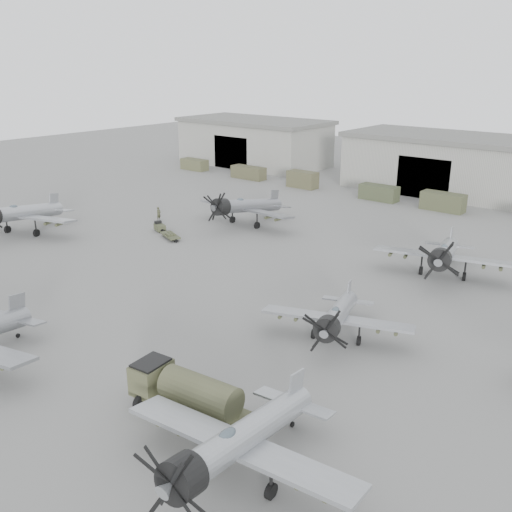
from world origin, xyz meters
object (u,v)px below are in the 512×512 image
at_px(aircraft_mid_2, 337,317).
at_px(tug_trailer, 164,230).
at_px(aircraft_far_1, 444,254).
at_px(ground_crew, 159,214).
at_px(fuel_tanker, 186,390).
at_px(aircraft_near_2, 235,443).
at_px(aircraft_mid_0, 18,214).
at_px(aircraft_far_0, 244,206).

distance_m(aircraft_mid_2, tug_trailer, 31.95).
distance_m(aircraft_mid_2, aircraft_far_1, 17.50).
bearing_deg(ground_crew, fuel_tanker, -133.86).
distance_m(fuel_tanker, tug_trailer, 36.84).
height_order(aircraft_mid_2, tug_trailer, aircraft_mid_2).
distance_m(aircraft_near_2, aircraft_far_1, 33.26).
distance_m(aircraft_mid_0, aircraft_far_0, 26.39).
relative_size(aircraft_mid_0, tug_trailer, 2.36).
height_order(aircraft_near_2, aircraft_mid_0, aircraft_mid_0).
relative_size(aircraft_far_0, aircraft_far_1, 1.02).
bearing_deg(ground_crew, aircraft_near_2, -131.71).
distance_m(aircraft_far_1, ground_crew, 36.13).
relative_size(aircraft_mid_0, fuel_tanker, 1.87).
height_order(aircraft_far_0, fuel_tanker, aircraft_far_0).
relative_size(aircraft_mid_2, ground_crew, 6.13).
xyz_separation_m(aircraft_near_2, ground_crew, (-39.26, 29.54, -1.42)).
distance_m(aircraft_far_0, tug_trailer, 10.23).
xyz_separation_m(aircraft_far_0, aircraft_far_1, (26.06, -1.59, -0.08)).
bearing_deg(aircraft_near_2, aircraft_mid_2, 99.07).
bearing_deg(aircraft_near_2, tug_trailer, 137.15).
xyz_separation_m(aircraft_far_0, tug_trailer, (-4.94, -8.73, -2.01)).
distance_m(aircraft_mid_0, tug_trailer, 16.86).
bearing_deg(aircraft_mid_0, aircraft_far_0, 28.61).
relative_size(aircraft_near_2, tug_trailer, 2.17).
xyz_separation_m(aircraft_mid_0, aircraft_far_0, (17.63, 19.63, -0.10)).
relative_size(fuel_tanker, tug_trailer, 1.26).
bearing_deg(fuel_tanker, aircraft_mid_0, 156.97).
xyz_separation_m(aircraft_near_2, tug_trailer, (-34.32, 25.95, -1.87)).
relative_size(aircraft_mid_0, ground_crew, 7.78).
height_order(aircraft_mid_0, aircraft_far_1, aircraft_mid_0).
relative_size(aircraft_near_2, aircraft_far_0, 0.95).
bearing_deg(tug_trailer, aircraft_far_1, 33.89).
height_order(aircraft_mid_0, aircraft_far_0, aircraft_mid_0).
bearing_deg(tug_trailer, aircraft_far_0, 81.43).
height_order(aircraft_mid_2, aircraft_far_0, aircraft_far_0).
distance_m(tug_trailer, ground_crew, 6.12).
bearing_deg(aircraft_far_1, aircraft_mid_2, -108.29).
bearing_deg(aircraft_mid_2, fuel_tanker, -118.54).
height_order(aircraft_far_0, tug_trailer, aircraft_far_0).
height_order(aircraft_mid_0, tug_trailer, aircraft_mid_0).
distance_m(aircraft_far_0, fuel_tanker, 39.84).
relative_size(aircraft_near_2, aircraft_mid_0, 0.92).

